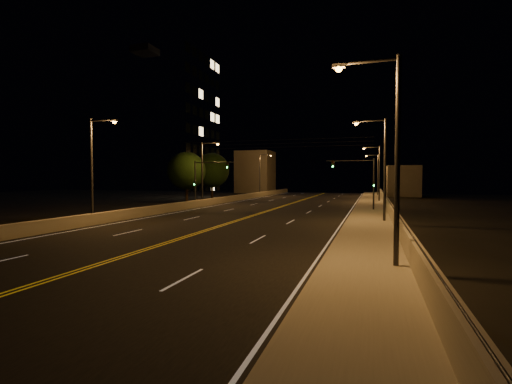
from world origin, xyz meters
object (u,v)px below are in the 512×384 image
(tree_0, at_px, (187,171))
(streetlight_2, at_px, (377,170))
(tree_1, at_px, (212,170))
(traffic_signal_right, at_px, (363,178))
(streetlight_0, at_px, (389,147))
(streetlight_1, at_px, (381,163))
(streetlight_4, at_px, (95,163))
(building_tower, at_px, (146,126))
(streetlight_5, at_px, (204,169))
(streetlight_3, at_px, (376,172))
(traffic_signal_left, at_px, (203,178))
(streetlight_6, at_px, (261,172))

(tree_0, bearing_deg, streetlight_2, 19.05)
(tree_1, bearing_deg, traffic_signal_right, -31.44)
(streetlight_0, height_order, streetlight_2, same)
(traffic_signal_right, bearing_deg, tree_1, 148.56)
(streetlight_1, height_order, streetlight_4, same)
(streetlight_2, distance_m, building_tower, 42.45)
(streetlight_5, relative_size, tree_1, 1.07)
(traffic_signal_right, bearing_deg, streetlight_1, -81.59)
(streetlight_1, height_order, traffic_signal_right, streetlight_1)
(streetlight_3, bearing_deg, streetlight_4, -112.30)
(traffic_signal_right, relative_size, tree_1, 0.74)
(traffic_signal_right, height_order, building_tower, building_tower)
(traffic_signal_left, distance_m, building_tower, 30.43)
(streetlight_6, bearing_deg, streetlight_1, -61.13)
(traffic_signal_right, height_order, tree_1, tree_1)
(streetlight_4, bearing_deg, building_tower, 118.72)
(streetlight_2, relative_size, traffic_signal_right, 1.45)
(streetlight_0, bearing_deg, traffic_signal_right, 93.41)
(streetlight_6, distance_m, traffic_signal_left, 28.40)
(tree_0, bearing_deg, streetlight_6, 77.67)
(streetlight_1, xyz_separation_m, streetlight_2, (0.00, 26.28, 0.00))
(streetlight_4, relative_size, traffic_signal_right, 1.45)
(streetlight_3, bearing_deg, traffic_signal_right, -92.51)
(streetlight_6, xyz_separation_m, traffic_signal_right, (19.85, -28.35, -1.18))
(streetlight_2, distance_m, traffic_signal_right, 15.94)
(streetlight_5, xyz_separation_m, streetlight_6, (0.00, 25.57, 0.00))
(streetlight_1, distance_m, building_tower, 51.86)
(streetlight_5, distance_m, traffic_signal_left, 3.23)
(tree_0, xyz_separation_m, tree_1, (0.35, 7.98, 0.20))
(streetlight_3, relative_size, streetlight_5, 1.00)
(traffic_signal_left, relative_size, tree_0, 0.77)
(streetlight_0, height_order, streetlight_3, same)
(tree_1, bearing_deg, tree_0, -92.55)
(streetlight_2, xyz_separation_m, streetlight_6, (-21.39, 12.53, 0.00))
(tree_0, relative_size, tree_1, 0.96)
(traffic_signal_left, bearing_deg, building_tower, 137.23)
(streetlight_1, bearing_deg, traffic_signal_left, 152.70)
(streetlight_0, distance_m, streetlight_2, 41.73)
(traffic_signal_right, distance_m, tree_0, 25.50)
(traffic_signal_left, bearing_deg, streetlight_6, 92.31)
(streetlight_0, relative_size, traffic_signal_left, 1.45)
(streetlight_1, distance_m, streetlight_5, 25.15)
(streetlight_0, height_order, tree_0, streetlight_0)
(streetlight_2, bearing_deg, tree_1, -177.71)
(streetlight_0, height_order, traffic_signal_right, streetlight_0)
(streetlight_1, relative_size, building_tower, 0.29)
(streetlight_3, distance_m, streetlight_4, 56.37)
(streetlight_2, xyz_separation_m, streetlight_3, (0.00, 19.36, 0.00))
(streetlight_3, xyz_separation_m, streetlight_6, (-21.39, -6.84, 0.00))
(streetlight_0, relative_size, streetlight_6, 1.00)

